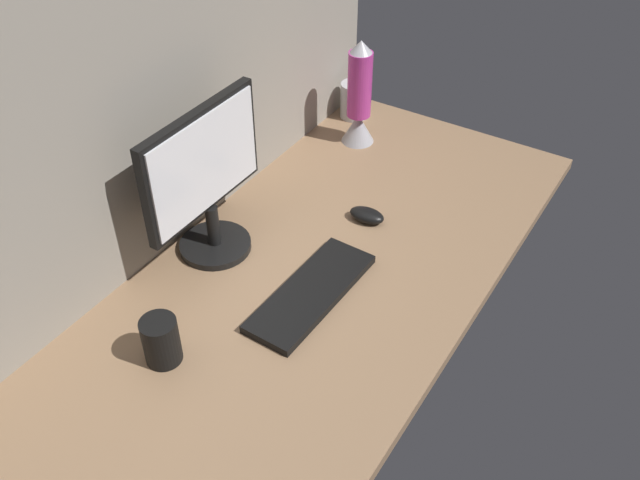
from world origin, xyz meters
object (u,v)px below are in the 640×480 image
object	(u,v)px
mug_steel	(354,100)
lava_lamp	(359,101)
mouse	(367,215)
keyboard	(311,293)
mug_black_travel	(161,341)
monitor	(205,178)

from	to	relation	value
mug_steel	lava_lamp	xyz separation A→B (cm)	(-12.41, -8.53, 7.89)
mouse	keyboard	bearing A→B (deg)	-177.88
mug_steel	mug_black_travel	size ratio (longest dim) A/B	1.05
monitor	mug_black_travel	distance (cm)	40.23
mouse	lava_lamp	distance (cm)	41.66
mug_steel	lava_lamp	size ratio (longest dim) A/B	0.35
mug_steel	mug_black_travel	distance (cm)	111.54
keyboard	lava_lamp	bearing A→B (deg)	22.48
monitor	lava_lamp	xyz separation A→B (cm)	(63.54, -5.48, -7.42)
mouse	mug_black_travel	world-z (taller)	mug_black_travel
mug_steel	mug_black_travel	xyz separation A→B (cm)	(-110.19, -17.32, -0.28)
keyboard	mouse	distance (cm)	32.03
mug_steel	lava_lamp	bearing A→B (deg)	-145.48
keyboard	mouse	bearing A→B (deg)	6.93
mouse	mug_steel	world-z (taller)	mug_steel
keyboard	mug_steel	world-z (taller)	mug_steel
monitor	mug_steel	xyz separation A→B (cm)	(75.95, 3.06, -15.31)
mug_black_travel	mouse	bearing A→B (deg)	-11.53
mouse	lava_lamp	xyz separation A→B (cm)	(33.34, 21.94, 11.96)
monitor	keyboard	size ratio (longest dim) A/B	1.05
mouse	mug_steel	size ratio (longest dim) A/B	0.83
mug_steel	monitor	bearing A→B (deg)	-177.70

